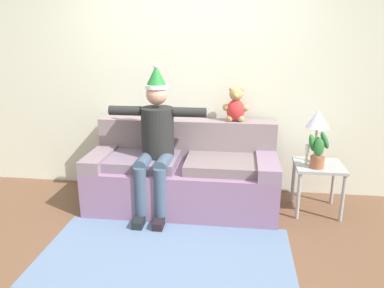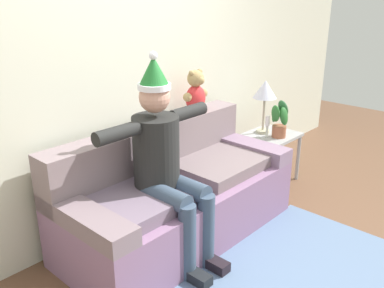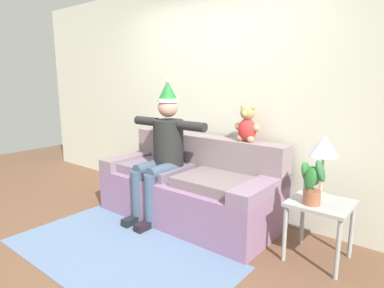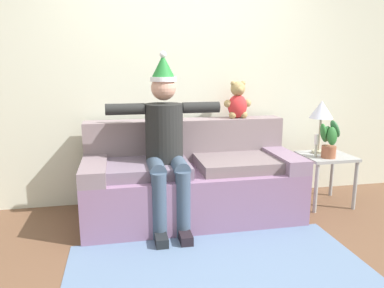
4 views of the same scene
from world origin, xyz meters
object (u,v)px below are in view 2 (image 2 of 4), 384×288
object	(u,v)px
person_seated	(166,159)
side_table	(272,141)
potted_plant	(279,120)
couch	(175,195)
table_lamp	(265,92)
teddy_bear	(196,93)
candle_tall	(267,124)

from	to	relation	value
person_seated	side_table	world-z (taller)	person_seated
person_seated	potted_plant	world-z (taller)	person_seated
couch	table_lamp	size ratio (longest dim) A/B	3.63
teddy_bear	candle_tall	bearing A→B (deg)	-21.64
person_seated	table_lamp	world-z (taller)	person_seated
couch	table_lamp	xyz separation A→B (m)	(1.39, 0.09, 0.61)
person_seated	candle_tall	xyz separation A→B (m)	(1.55, 0.14, -0.12)
couch	side_table	world-z (taller)	couch
person_seated	potted_plant	bearing A→B (deg)	2.04
side_table	candle_tall	distance (m)	0.27
potted_plant	couch	bearing A→B (deg)	175.44
person_seated	teddy_bear	xyz separation A→B (m)	(0.80, 0.43, 0.27)
couch	table_lamp	distance (m)	1.52
teddy_bear	table_lamp	distance (m)	0.87
side_table	potted_plant	bearing A→B (deg)	-116.11
teddy_bear	potted_plant	xyz separation A→B (m)	(0.83, -0.38, -0.36)
person_seated	candle_tall	size ratio (longest dim) A/B	6.93
potted_plant	candle_tall	world-z (taller)	potted_plant
side_table	candle_tall	size ratio (longest dim) A/B	2.35
couch	person_seated	xyz separation A→B (m)	(-0.26, -0.17, 0.44)
person_seated	teddy_bear	size ratio (longest dim) A/B	4.06
person_seated	potted_plant	xyz separation A→B (m)	(1.63, 0.06, -0.08)
table_lamp	candle_tall	xyz separation A→B (m)	(-0.10, -0.11, -0.29)
teddy_bear	table_lamp	world-z (taller)	teddy_bear
side_table	candle_tall	bearing A→B (deg)	-171.71
side_table	table_lamp	xyz separation A→B (m)	(-0.04, 0.09, 0.52)
couch	teddy_bear	bearing A→B (deg)	26.13
couch	side_table	xyz separation A→B (m)	(1.42, -0.01, 0.09)
side_table	potted_plant	xyz separation A→B (m)	(-0.05, -0.10, 0.27)
person_seated	side_table	xyz separation A→B (m)	(1.68, 0.16, -0.35)
candle_tall	table_lamp	bearing A→B (deg)	48.88
person_seated	candle_tall	world-z (taller)	person_seated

